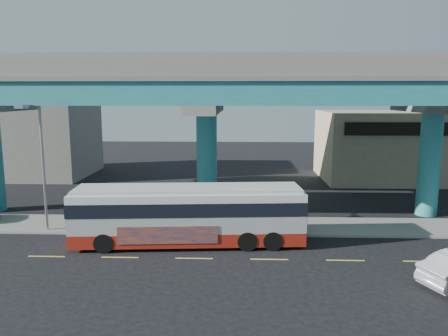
{
  "coord_description": "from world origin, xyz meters",
  "views": [
    {
      "loc": [
        2.39,
        -22.39,
        8.56
      ],
      "look_at": [
        1.44,
        4.0,
        4.19
      ],
      "focal_mm": 35.0,
      "sensor_mm": 36.0,
      "label": 1
    }
  ],
  "objects": [
    {
      "name": "stop_sign",
      "position": [
        5.56,
        4.18,
        1.79
      ],
      "size": [
        0.6,
        0.4,
        2.31
      ],
      "rotation": [
        0.0,
        0.0,
        0.19
      ],
      "color": "gray",
      "rests_on": "sidewalk"
    },
    {
      "name": "building_beige",
      "position": [
        18.0,
        22.98,
        3.51
      ],
      "size": [
        14.0,
        10.23,
        7.0
      ],
      "color": "#C3AE8B",
      "rests_on": "ground"
    },
    {
      "name": "viaduct",
      "position": [
        -0.0,
        9.11,
        9.14
      ],
      "size": [
        52.0,
        12.4,
        11.7
      ],
      "color": "#20677B",
      "rests_on": "ground"
    },
    {
      "name": "transit_bus",
      "position": [
        -0.53,
        1.99,
        1.87
      ],
      "size": [
        13.48,
        3.87,
        3.42
      ],
      "rotation": [
        0.0,
        0.0,
        0.08
      ],
      "color": "maroon",
      "rests_on": "ground"
    },
    {
      "name": "street_lamp",
      "position": [
        -9.84,
        3.43,
        5.38
      ],
      "size": [
        0.5,
        2.61,
        8.08
      ],
      "color": "gray",
      "rests_on": "sidewalk"
    },
    {
      "name": "lane_markings",
      "position": [
        -0.0,
        -0.3,
        0.01
      ],
      "size": [
        58.0,
        0.12,
        0.01
      ],
      "color": "#D8C64C",
      "rests_on": "ground"
    },
    {
      "name": "ground",
      "position": [
        0.0,
        0.0,
        0.0
      ],
      "size": [
        120.0,
        120.0,
        0.0
      ],
      "primitive_type": "plane",
      "color": "black",
      "rests_on": "ground"
    },
    {
      "name": "sidewalk",
      "position": [
        0.0,
        5.5,
        0.07
      ],
      "size": [
        70.0,
        4.0,
        0.15
      ],
      "primitive_type": "cube",
      "color": "gray",
      "rests_on": "ground"
    },
    {
      "name": "building_concrete",
      "position": [
        -20.0,
        24.0,
        4.5
      ],
      "size": [
        12.0,
        10.0,
        9.0
      ],
      "primitive_type": "cube",
      "color": "gray",
      "rests_on": "ground"
    }
  ]
}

